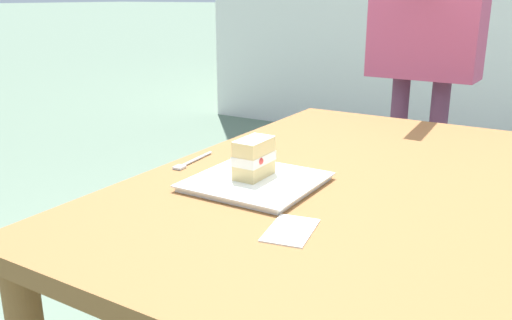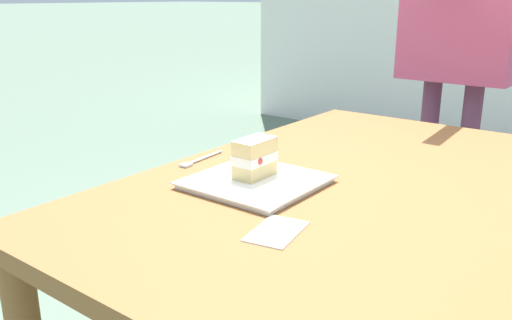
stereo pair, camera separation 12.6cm
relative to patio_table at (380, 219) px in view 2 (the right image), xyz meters
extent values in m
cylinder|color=brown|center=(-0.66, -0.48, -0.30)|extent=(0.07, 0.07, 0.69)
cube|color=brown|center=(0.00, 0.00, 0.06)|extent=(1.44, 1.07, 0.04)
cube|color=white|center=(0.18, -0.24, 0.09)|extent=(0.27, 0.27, 0.01)
cube|color=white|center=(0.18, -0.24, 0.10)|extent=(0.28, 0.28, 0.00)
cube|color=#E0C17A|center=(0.16, -0.26, 0.12)|extent=(0.10, 0.06, 0.03)
cube|color=white|center=(0.16, -0.26, 0.15)|extent=(0.11, 0.06, 0.02)
sphere|color=red|center=(0.16, -0.28, 0.14)|extent=(0.01, 0.01, 0.01)
sphere|color=red|center=(0.18, -0.23, 0.15)|extent=(0.02, 0.02, 0.02)
cube|color=#E0C17A|center=(0.16, -0.26, 0.18)|extent=(0.10, 0.06, 0.03)
cube|color=white|center=(0.16, -0.26, 0.19)|extent=(0.10, 0.06, 0.00)
cylinder|color=silver|center=(0.09, -0.49, 0.09)|extent=(0.14, 0.02, 0.01)
cube|color=silver|center=(0.17, -0.48, 0.09)|extent=(0.03, 0.03, 0.01)
cube|color=white|center=(0.36, -0.05, 0.09)|extent=(0.15, 0.11, 0.00)
cylinder|color=#5D3049|center=(-1.11, -0.29, -0.23)|extent=(0.08, 0.08, 0.82)
cylinder|color=#5D3049|center=(-1.11, -0.12, -0.23)|extent=(0.08, 0.08, 0.82)
cube|color=#B7476B|center=(-1.11, -0.20, 0.48)|extent=(0.20, 0.45, 0.58)
camera|label=1|loc=(1.21, 0.39, 0.52)|focal=37.83mm
camera|label=2|loc=(1.14, 0.49, 0.52)|focal=37.83mm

